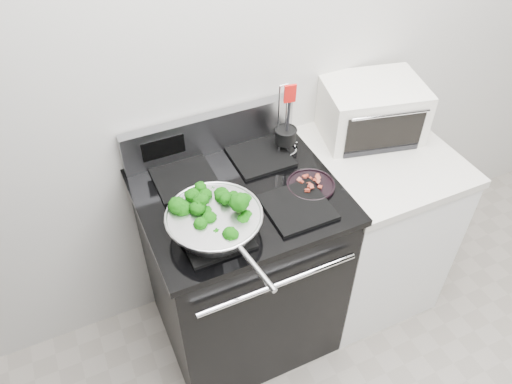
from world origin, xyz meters
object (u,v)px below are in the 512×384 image
skillet (215,221)px  toaster_oven (371,110)px  utensil_holder (285,139)px  bacon_plate (311,183)px  gas_range (241,266)px

skillet → toaster_oven: toaster_oven is taller
utensil_holder → toaster_oven: utensil_holder is taller
utensil_holder → bacon_plate: bearing=-84.3°
gas_range → utensil_holder: 0.62m
bacon_plate → skillet: bearing=-171.2°
bacon_plate → utensil_holder: 0.26m
gas_range → skillet: (-0.16, -0.15, 0.52)m
bacon_plate → toaster_oven: bearing=29.2°
gas_range → utensil_holder: bearing=29.8°
bacon_plate → utensil_holder: utensil_holder is taller
skillet → utensil_holder: (0.45, 0.32, 0.01)m
skillet → utensil_holder: 0.55m
skillet → toaster_oven: bearing=11.7°
skillet → toaster_oven: (0.88, 0.31, 0.04)m
utensil_holder → toaster_oven: size_ratio=0.67×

